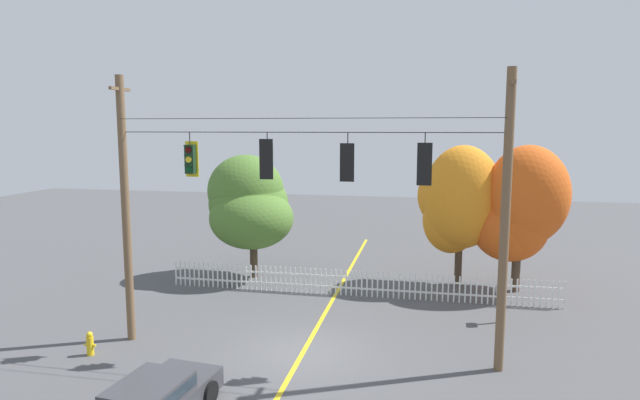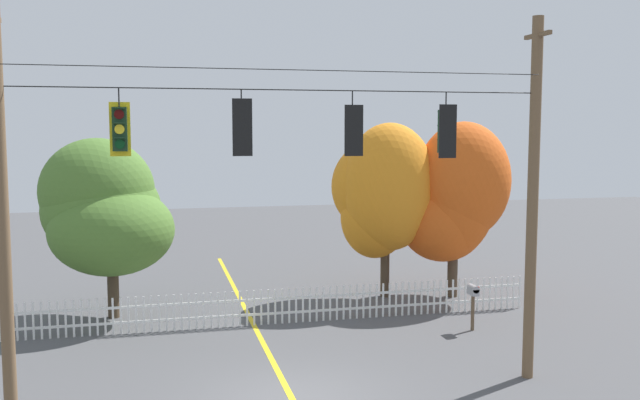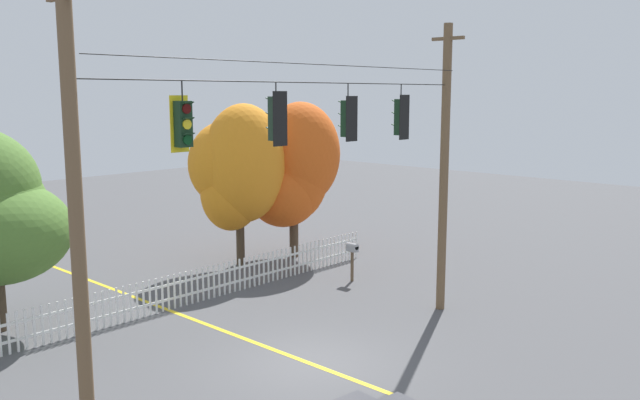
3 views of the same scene
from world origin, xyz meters
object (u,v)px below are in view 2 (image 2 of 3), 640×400
(traffic_signal_eastbound_side, at_px, (446,131))
(autumn_maple_mid, at_px, (382,192))
(traffic_signal_northbound_primary, at_px, (352,130))
(autumn_oak_far_east, at_px, (456,194))
(autumn_maple_near_fence, at_px, (104,211))
(traffic_signal_westbound_side, at_px, (120,129))
(traffic_signal_southbound_primary, at_px, (242,127))
(roadside_mailbox, at_px, (473,293))

(traffic_signal_eastbound_side, distance_m, autumn_maple_mid, 9.27)
(traffic_signal_northbound_primary, bearing_deg, autumn_oak_far_east, 52.52)
(traffic_signal_northbound_primary, height_order, traffic_signal_eastbound_side, same)
(autumn_maple_near_fence, bearing_deg, traffic_signal_eastbound_side, -45.03)
(traffic_signal_westbound_side, height_order, autumn_maple_mid, traffic_signal_westbound_side)
(traffic_signal_southbound_primary, xyz_separation_m, autumn_oak_far_east, (8.86, 8.27, -2.42))
(autumn_oak_far_east, bearing_deg, autumn_maple_mid, 167.09)
(autumn_oak_far_east, relative_size, roadside_mailbox, 4.53)
(traffic_signal_eastbound_side, bearing_deg, autumn_maple_mid, 80.89)
(autumn_maple_mid, relative_size, autumn_oak_far_east, 0.99)
(autumn_maple_near_fence, distance_m, autumn_oak_far_east, 12.36)
(traffic_signal_westbound_side, relative_size, autumn_maple_mid, 0.22)
(traffic_signal_southbound_primary, height_order, roadside_mailbox, traffic_signal_southbound_primary)
(traffic_signal_southbound_primary, distance_m, traffic_signal_eastbound_side, 4.79)
(traffic_signal_westbound_side, height_order, roadside_mailbox, traffic_signal_westbound_side)
(traffic_signal_northbound_primary, xyz_separation_m, roadside_mailbox, (5.07, 4.09, -5.00))
(autumn_oak_far_east, bearing_deg, traffic_signal_southbound_primary, -136.95)
(traffic_signal_northbound_primary, relative_size, autumn_oak_far_east, 0.23)
(traffic_signal_westbound_side, xyz_separation_m, autumn_maple_mid, (8.78, 8.86, -2.31))
(autumn_maple_mid, distance_m, roadside_mailbox, 5.68)
(roadside_mailbox, bearing_deg, autumn_oak_far_east, 73.01)
(traffic_signal_eastbound_side, height_order, autumn_maple_mid, traffic_signal_eastbound_side)
(traffic_signal_eastbound_side, height_order, autumn_maple_near_fence, traffic_signal_eastbound_side)
(traffic_signal_southbound_primary, height_order, autumn_oak_far_east, traffic_signal_southbound_primary)
(traffic_signal_westbound_side, xyz_separation_m, traffic_signal_eastbound_side, (7.35, -0.02, -0.05))
(autumn_oak_far_east, bearing_deg, traffic_signal_northbound_primary, -127.48)
(traffic_signal_westbound_side, distance_m, autumn_maple_mid, 12.68)
(autumn_maple_near_fence, distance_m, roadside_mailbox, 12.08)
(traffic_signal_southbound_primary, distance_m, traffic_signal_northbound_primary, 2.52)
(traffic_signal_northbound_primary, relative_size, traffic_signal_eastbound_side, 0.96)
(traffic_signal_northbound_primary, relative_size, roadside_mailbox, 1.03)
(traffic_signal_northbound_primary, distance_m, autumn_maple_near_fence, 10.57)
(traffic_signal_eastbound_side, relative_size, roadside_mailbox, 1.07)
(traffic_signal_southbound_primary, bearing_deg, traffic_signal_northbound_primary, 0.02)
(traffic_signal_westbound_side, bearing_deg, traffic_signal_eastbound_side, -0.15)
(traffic_signal_eastbound_side, xyz_separation_m, autumn_oak_far_east, (4.07, 8.27, -2.34))
(traffic_signal_northbound_primary, height_order, autumn_maple_mid, traffic_signal_northbound_primary)
(traffic_signal_westbound_side, height_order, traffic_signal_northbound_primary, same)
(autumn_oak_far_east, bearing_deg, traffic_signal_eastbound_side, -116.19)
(traffic_signal_eastbound_side, bearing_deg, traffic_signal_northbound_primary, 179.98)
(autumn_maple_mid, bearing_deg, traffic_signal_northbound_primary, -112.61)
(traffic_signal_southbound_primary, bearing_deg, autumn_oak_far_east, 43.05)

